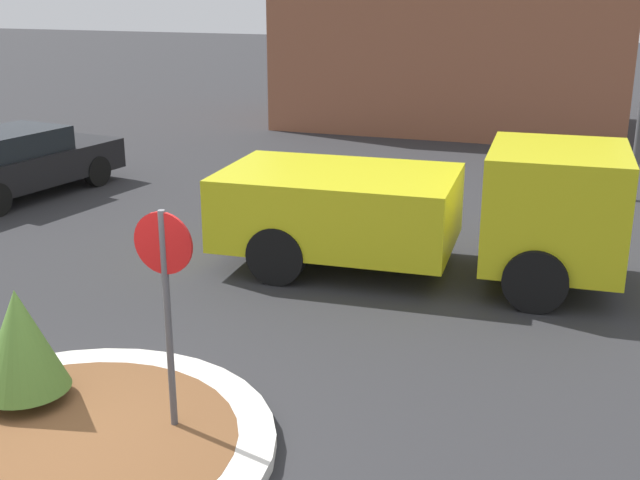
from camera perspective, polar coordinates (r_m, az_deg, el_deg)
name	(u,v)px	position (r m, az deg, el deg)	size (l,w,h in m)	color
ground_plane	(65,454)	(8.49, -17.68, -14.30)	(120.00, 120.00, 0.00)	#2D2D30
traffic_island	(64,448)	(8.46, -17.73, -13.88)	(4.15, 4.15, 0.15)	silver
stop_sign	(166,287)	(7.80, -10.90, -3.33)	(0.61, 0.07, 2.39)	#4C4C51
island_shrub	(20,340)	(8.96, -20.55, -6.67)	(0.94, 0.94, 1.26)	brown
utility_truck	(427,208)	(12.49, 7.64, 2.28)	(6.24, 2.68, 2.11)	gold
storefront_building	(458,33)	(26.16, 9.76, 14.33)	(10.39, 6.07, 5.73)	#93563D
parked_sedan_black	(17,162)	(18.26, -20.71, 5.20)	(2.52, 4.77, 1.45)	black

